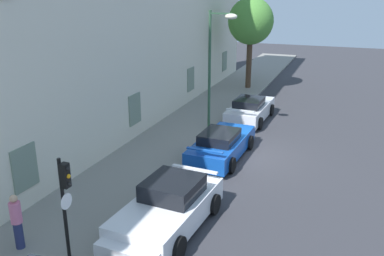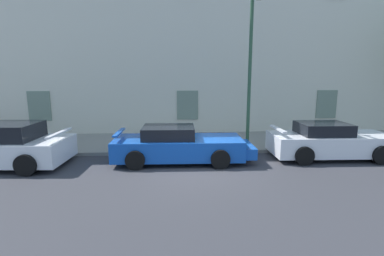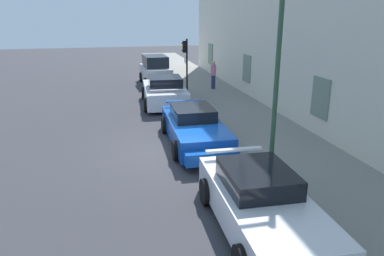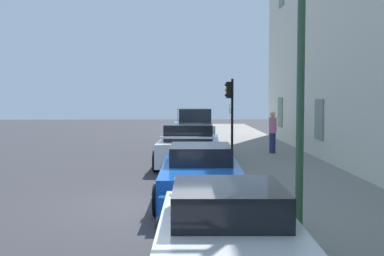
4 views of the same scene
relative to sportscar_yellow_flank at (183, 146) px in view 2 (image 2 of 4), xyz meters
name	(u,v)px [view 2 (image 2 of 4)]	position (x,y,z in m)	size (l,w,h in m)	color
ground_plane	(196,169)	(0.40, -0.95, -0.59)	(80.00, 80.00, 0.00)	#333338
sidewalk	(190,142)	(0.40, 2.78, -0.52)	(60.00, 3.80, 0.14)	gray
building_facade	(186,11)	(0.40, 6.57, 6.04)	(37.48, 4.28, 13.21)	beige
sportscar_yellow_flank	(183,146)	(0.00, 0.00, 0.00)	(5.09, 2.14, 1.31)	#144CB2
sportscar_white_middle	(335,142)	(5.84, 0.12, 0.02)	(4.95, 2.13, 1.35)	white
street_lamp	(253,45)	(2.84, 1.25, 3.71)	(0.44, 1.42, 6.08)	#2D5138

